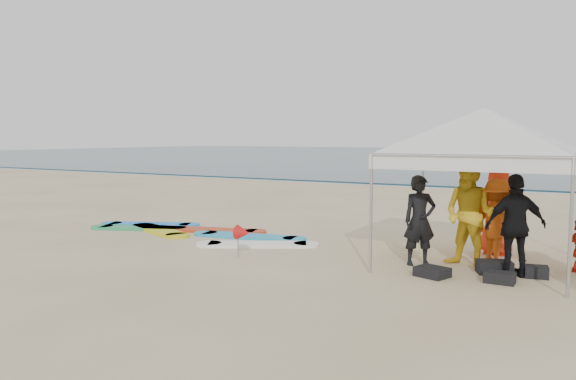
% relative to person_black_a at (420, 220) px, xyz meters
% --- Properties ---
extents(ground, '(120.00, 120.00, 0.00)m').
position_rel_person_black_a_xyz_m(ground, '(-3.53, -2.30, -0.81)').
color(ground, beige).
rests_on(ground, ground).
extents(ocean, '(160.00, 84.00, 0.08)m').
position_rel_person_black_a_xyz_m(ocean, '(-3.53, 57.70, -0.77)').
color(ocean, '#0C2633').
rests_on(ocean, ground).
extents(shoreline_foam, '(160.00, 1.20, 0.01)m').
position_rel_person_black_a_xyz_m(shoreline_foam, '(-3.53, 15.90, -0.81)').
color(shoreline_foam, silver).
rests_on(shoreline_foam, ground).
extents(person_black_a, '(0.71, 0.67, 1.62)m').
position_rel_person_black_a_xyz_m(person_black_a, '(0.00, 0.00, 0.00)').
color(person_black_a, black).
rests_on(person_black_a, ground).
extents(person_yellow, '(1.11, 0.98, 1.90)m').
position_rel_person_black_a_xyz_m(person_yellow, '(0.81, 0.24, 0.14)').
color(person_yellow, yellow).
rests_on(person_yellow, ground).
extents(person_orange_a, '(1.16, 1.09, 1.58)m').
position_rel_person_black_a_xyz_m(person_orange_a, '(1.24, 0.49, -0.02)').
color(person_orange_a, '#C85011').
rests_on(person_orange_a, ground).
extents(person_black_b, '(1.07, 0.89, 1.71)m').
position_rel_person_black_a_xyz_m(person_black_b, '(1.63, -0.08, 0.04)').
color(person_black_b, black).
rests_on(person_black_b, ground).
extents(person_orange_b, '(0.89, 0.64, 1.71)m').
position_rel_person_black_a_xyz_m(person_orange_b, '(1.06, 1.64, 0.04)').
color(person_orange_b, red).
rests_on(person_orange_b, ground).
extents(canopy_tent, '(4.27, 4.27, 3.22)m').
position_rel_person_black_a_xyz_m(canopy_tent, '(0.96, 0.53, 2.00)').
color(canopy_tent, '#A5A5A8').
rests_on(canopy_tent, ground).
extents(marker_pennant, '(0.28, 0.28, 0.64)m').
position_rel_person_black_a_xyz_m(marker_pennant, '(-3.05, -1.14, -0.32)').
color(marker_pennant, '#A5A5A8').
rests_on(marker_pennant, ground).
extents(gear_pile, '(2.01, 1.29, 0.22)m').
position_rel_person_black_a_xyz_m(gear_pile, '(1.21, -0.32, -0.72)').
color(gear_pile, black).
rests_on(gear_pile, ground).
extents(surfboard_spread, '(5.97, 2.27, 0.07)m').
position_rel_person_black_a_xyz_m(surfboard_spread, '(-5.67, 0.57, -0.78)').
color(surfboard_spread, white).
rests_on(surfboard_spread, ground).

